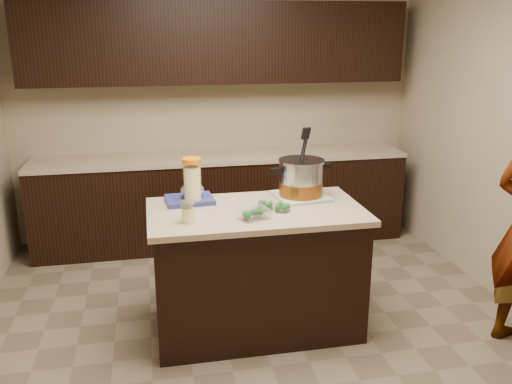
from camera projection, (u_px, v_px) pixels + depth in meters
ground_plane at (256, 326)px, 3.93m from camera, size 4.00×4.00×0.00m
room_shell at (256, 87)px, 3.44m from camera, size 4.04×4.04×2.72m
back_cabinets at (221, 150)px, 5.29m from camera, size 3.60×0.63×2.33m
island at (256, 269)px, 3.80m from camera, size 1.46×0.81×0.90m
dish_towel at (301, 196)px, 3.92m from camera, size 0.40×0.40×0.02m
stock_pot at (301, 180)px, 3.89m from camera, size 0.47×0.38×0.47m
lemonade_pitcher at (192, 183)px, 3.73m from camera, size 0.18×0.18×0.32m
mason_jar at (188, 212)px, 3.40m from camera, size 0.12×0.12×0.15m
broccoli_tub_left at (265, 205)px, 3.67m from camera, size 0.12×0.12×0.05m
broccoli_tub_right at (282, 208)px, 3.62m from camera, size 0.12×0.12×0.05m
broccoli_tub_rect at (254, 214)px, 3.48m from camera, size 0.22×0.19×0.07m
blue_tray at (191, 196)px, 3.81m from camera, size 0.35×0.29×0.12m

